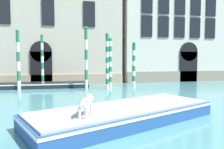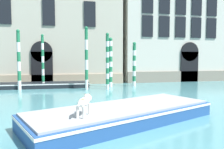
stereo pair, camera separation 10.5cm
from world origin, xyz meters
The scene contains 10 objects.
palazzo_right centered at (11.27, 21.31, 6.97)m, with size 10.05×6.13×13.97m.
boat_foreground centered at (2.77, 6.82, 0.28)m, with size 7.02×4.78×0.53m.
dog_on_deck centered at (1.37, 5.84, 0.92)m, with size 0.51×0.84×0.60m.
boat_moored_near_palazzo centered at (-0.77, 16.69, 0.20)m, with size 6.76×1.83×0.37m.
mooring_pole_0 centered at (3.72, 14.70, 1.99)m, with size 0.23×0.23×3.95m.
mooring_pole_1 centered at (-0.75, 16.36, 1.98)m, with size 0.20×0.20×3.93m.
mooring_pole_2 centered at (-2.26, 15.71, 2.09)m, with size 0.24×0.24×4.15m.
mooring_pole_3 centered at (6.11, 16.05, 1.75)m, with size 0.27×0.27×3.45m.
mooring_pole_4 centered at (4.21, 15.98, 1.90)m, with size 0.29×0.29×3.76m.
mooring_pole_5 centered at (2.29, 14.97, 2.21)m, with size 0.23×0.23×4.37m.
Camera 2 is at (0.86, -0.26, 2.14)m, focal length 35.00 mm.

